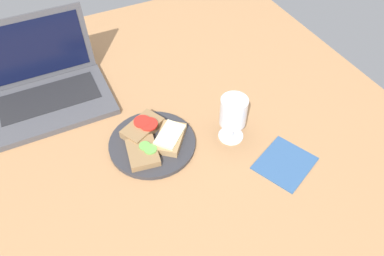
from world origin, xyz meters
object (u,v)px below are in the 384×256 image
(sandwich_with_cucumber, at_px, (143,152))
(laptop, at_px, (46,88))
(sandwich_with_cheese, at_px, (170,137))
(wine_glass, at_px, (233,114))
(napkin, at_px, (285,163))
(sandwich_with_tomato, at_px, (143,127))
(plate, at_px, (152,143))

(sandwich_with_cucumber, bearing_deg, laptop, 117.36)
(sandwich_with_cucumber, bearing_deg, sandwich_with_cheese, 9.37)
(sandwich_with_cheese, xyz_separation_m, wine_glass, (0.16, -0.05, 0.06))
(napkin, bearing_deg, sandwich_with_cucumber, 150.96)
(sandwich_with_tomato, height_order, wine_glass, wine_glass)
(napkin, bearing_deg, laptop, 133.80)
(sandwich_with_tomato, bearing_deg, wine_glass, -28.15)
(sandwich_with_cucumber, xyz_separation_m, wine_glass, (0.24, -0.03, 0.07))
(wine_glass, bearing_deg, plate, 162.40)
(sandwich_with_cucumber, height_order, wine_glass, wine_glass)
(sandwich_with_cucumber, relative_size, sandwich_with_cheese, 0.87)
(laptop, bearing_deg, wine_glass, -41.78)
(sandwich_with_cheese, distance_m, sandwich_with_tomato, 0.08)
(plate, bearing_deg, napkin, -36.39)
(sandwich_with_cucumber, distance_m, wine_glass, 0.26)
(plate, distance_m, laptop, 0.38)
(sandwich_with_tomato, bearing_deg, sandwich_with_cheese, -51.44)
(sandwich_with_cheese, bearing_deg, sandwich_with_tomato, 128.56)
(sandwich_with_cheese, relative_size, laptop, 0.36)
(sandwich_with_cucumber, relative_size, sandwich_with_tomato, 0.84)
(plate, height_order, sandwich_with_tomato, sandwich_with_tomato)
(wine_glass, height_order, napkin, wine_glass)
(sandwich_with_cucumber, height_order, laptop, laptop)
(wine_glass, height_order, laptop, laptop)
(napkin, bearing_deg, sandwich_with_cheese, 141.13)
(sandwich_with_cucumber, distance_m, napkin, 0.37)
(sandwich_with_cucumber, relative_size, wine_glass, 0.80)
(plate, height_order, napkin, plate)
(plate, bearing_deg, sandwich_with_cheese, -20.71)
(plate, relative_size, wine_glass, 1.72)
(plate, relative_size, laptop, 0.67)
(sandwich_with_cucumber, height_order, napkin, sandwich_with_cucumber)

